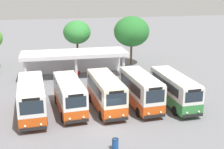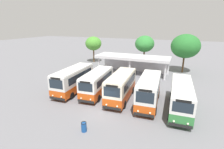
{
  "view_description": "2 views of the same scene",
  "coord_description": "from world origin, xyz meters",
  "views": [
    {
      "loc": [
        -4.59,
        -23.44,
        11.76
      ],
      "look_at": [
        2.13,
        7.64,
        2.29
      ],
      "focal_mm": 47.99,
      "sensor_mm": 36.0,
      "label": 1
    },
    {
      "loc": [
        7.07,
        -15.12,
        9.25
      ],
      "look_at": [
        -2.21,
        7.34,
        1.86
      ],
      "focal_mm": 26.92,
      "sensor_mm": 36.0,
      "label": 2
    }
  ],
  "objects": [
    {
      "name": "terminal_canopy",
      "position": [
        -1.3,
        15.89,
        2.57
      ],
      "size": [
        13.82,
        4.56,
        3.4
      ],
      "color": "silver",
      "rests_on": "ground"
    },
    {
      "name": "litter_bin_apron",
      "position": [
        -0.17,
        -4.14,
        0.46
      ],
      "size": [
        0.49,
        0.49,
        0.9
      ],
      "color": "#19478C",
      "rests_on": "ground"
    },
    {
      "name": "city_bus_middle_cream",
      "position": [
        0.6,
        3.49,
        1.82
      ],
      "size": [
        2.7,
        7.48,
        3.29
      ],
      "color": "black",
      "rests_on": "ground"
    },
    {
      "name": "roadside_tree_east_of_canopy",
      "position": [
        7.74,
        19.71,
        5.15
      ],
      "size": [
        5.32,
        5.32,
        7.42
      ],
      "color": "brown",
      "rests_on": "ground"
    },
    {
      "name": "city_bus_nearest_orange",
      "position": [
        -6.4,
        3.43,
        1.83
      ],
      "size": [
        2.71,
        7.93,
        3.31
      ],
      "color": "black",
      "rests_on": "ground"
    },
    {
      "name": "city_bus_fifth_blue",
      "position": [
        7.61,
        3.2,
        1.74
      ],
      "size": [
        2.45,
        8.1,
        3.13
      ],
      "color": "black",
      "rests_on": "ground"
    },
    {
      "name": "waiting_chair_second_from_end",
      "position": [
        -2.06,
        14.68,
        0.52
      ],
      "size": [
        0.44,
        0.44,
        0.86
      ],
      "color": "slate",
      "rests_on": "ground"
    },
    {
      "name": "waiting_chair_end_by_column",
      "position": [
        -2.65,
        14.79,
        0.52
      ],
      "size": [
        0.44,
        0.44,
        0.86
      ],
      "color": "slate",
      "rests_on": "ground"
    },
    {
      "name": "roadside_tree_behind_canopy",
      "position": [
        -0.31,
        21.06,
        5.08
      ],
      "size": [
        4.07,
        4.07,
        6.83
      ],
      "color": "brown",
      "rests_on": "ground"
    },
    {
      "name": "roadside_tree_west_of_canopy",
      "position": [
        -12.85,
        21.26,
        4.6
      ],
      "size": [
        3.9,
        3.9,
        6.27
      ],
      "color": "brown",
      "rests_on": "ground"
    },
    {
      "name": "city_bus_fourth_amber",
      "position": [
        4.11,
        3.37,
        1.85
      ],
      "size": [
        2.63,
        7.35,
        3.35
      ],
      "color": "black",
      "rests_on": "ground"
    },
    {
      "name": "city_bus_second_in_row",
      "position": [
        -2.9,
        3.8,
        1.73
      ],
      "size": [
        2.8,
        7.39,
        3.13
      ],
      "color": "black",
      "rests_on": "ground"
    },
    {
      "name": "ground_plane",
      "position": [
        0.0,
        0.0,
        0.0
      ],
      "size": [
        180.0,
        180.0,
        0.0
      ],
      "primitive_type": "plane",
      "color": "slate"
    },
    {
      "name": "waiting_chair_middle_seat",
      "position": [
        -1.48,
        14.81,
        0.52
      ],
      "size": [
        0.44,
        0.44,
        0.86
      ],
      "color": "slate",
      "rests_on": "ground"
    },
    {
      "name": "waiting_chair_fourth_seat",
      "position": [
        -0.89,
        14.72,
        0.52
      ],
      "size": [
        0.44,
        0.44,
        0.86
      ],
      "color": "slate",
      "rests_on": "ground"
    }
  ]
}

